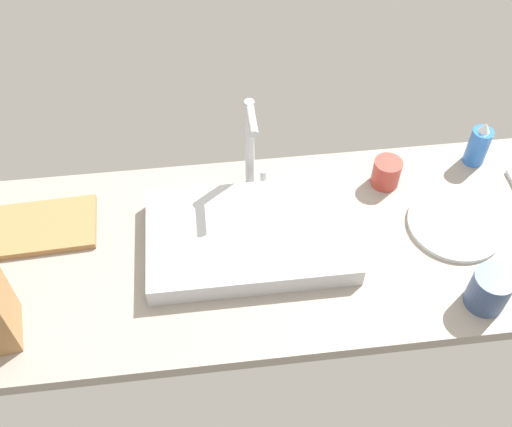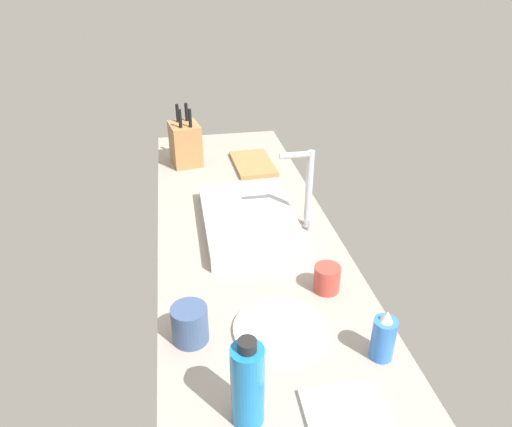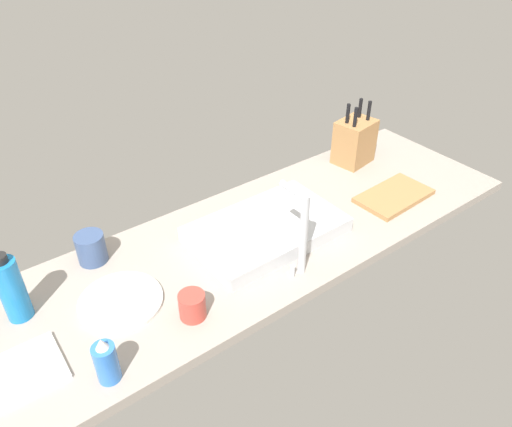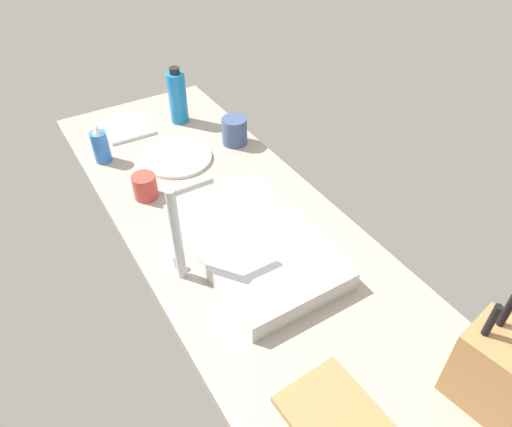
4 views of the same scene
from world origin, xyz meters
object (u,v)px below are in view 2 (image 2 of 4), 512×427
at_px(faucet, 306,185).
at_px(coffee_mug, 190,324).
at_px(dinner_plate, 280,329).
at_px(cutting_board, 253,164).
at_px(ceramic_cup, 327,279).
at_px(soap_bottle, 383,337).
at_px(water_bottle, 248,384).
at_px(knife_block, 185,144).
at_px(dish_towel, 348,420).
at_px(sink_basin, 249,220).

height_order(faucet, coffee_mug, faucet).
relative_size(dinner_plate, coffee_mug, 2.45).
relative_size(cutting_board, ceramic_cup, 3.69).
xyz_separation_m(soap_bottle, coffee_mug, (-0.13, -0.44, -0.01)).
xyz_separation_m(water_bottle, coffee_mug, (-0.25, -0.10, -0.05)).
relative_size(dinner_plate, ceramic_cup, 3.08).
height_order(cutting_board, water_bottle, water_bottle).
distance_m(knife_block, dinner_plate, 1.12).
bearing_deg(dinner_plate, knife_block, -170.87).
bearing_deg(faucet, dinner_plate, -21.75).
bearing_deg(coffee_mug, dinner_plate, 87.48).
bearing_deg(water_bottle, faucet, 156.58).
xyz_separation_m(dinner_plate, dish_towel, (0.28, 0.08, 0.00)).
relative_size(water_bottle, coffee_mug, 2.22).
bearing_deg(knife_block, dinner_plate, -0.49).
distance_m(cutting_board, ceramic_cup, 0.89).
bearing_deg(dinner_plate, sink_basin, 179.35).
bearing_deg(knife_block, cutting_board, 65.35).
bearing_deg(ceramic_cup, sink_basin, -157.24).
relative_size(knife_block, dish_towel, 1.48).
bearing_deg(faucet, ceramic_cup, -5.10).
distance_m(sink_basin, ceramic_cup, 0.41).
relative_size(faucet, knife_block, 1.06).
distance_m(soap_bottle, water_bottle, 0.36).
bearing_deg(soap_bottle, knife_block, -162.30).
bearing_deg(sink_basin, coffee_mug, -24.25).
relative_size(dish_towel, coffee_mug, 1.82).
bearing_deg(cutting_board, knife_block, -105.03).
distance_m(dinner_plate, dish_towel, 0.29).
height_order(dish_towel, ceramic_cup, ceramic_cup).
distance_m(dish_towel, coffee_mug, 0.42).
relative_size(faucet, dish_towel, 1.57).
relative_size(sink_basin, soap_bottle, 3.61).
xyz_separation_m(sink_basin, faucet, (0.02, 0.19, 0.13)).
bearing_deg(dinner_plate, cutting_board, 174.00).
height_order(sink_basin, ceramic_cup, ceramic_cup).
bearing_deg(sink_basin, ceramic_cup, 22.76).
distance_m(knife_block, dish_towel, 1.42).
xyz_separation_m(sink_basin, knife_block, (-0.59, -0.18, 0.07)).
distance_m(water_bottle, coffee_mug, 0.27).
height_order(sink_basin, faucet, faucet).
xyz_separation_m(sink_basin, dish_towel, (0.80, 0.07, -0.02)).
xyz_separation_m(cutting_board, dish_towel, (1.31, -0.03, -0.00)).
relative_size(knife_block, cutting_board, 0.91).
relative_size(sink_basin, coffee_mug, 5.10).
distance_m(sink_basin, knife_block, 0.62).
height_order(coffee_mug, ceramic_cup, coffee_mug).
bearing_deg(water_bottle, sink_basin, 170.53).
xyz_separation_m(water_bottle, dish_towel, (0.05, 0.20, -0.09)).
relative_size(faucet, dinner_plate, 1.16).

